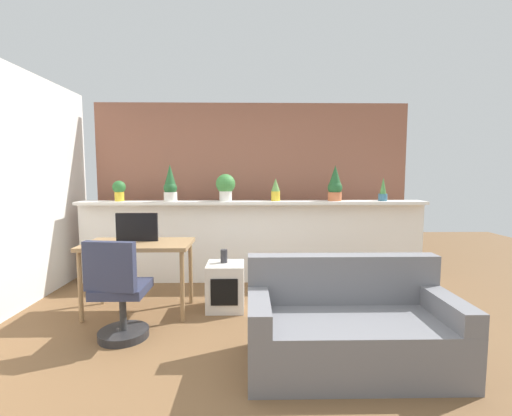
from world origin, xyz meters
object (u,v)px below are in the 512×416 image
at_px(potted_plant_0, 119,190).
at_px(office_chair, 119,298).
at_px(potted_plant_5, 383,191).
at_px(vase_on_shelf, 224,256).
at_px(tv_monitor, 137,227).
at_px(couch, 350,329).
at_px(desk, 138,250).
at_px(side_cube_shelf, 225,286).
at_px(potted_plant_3, 276,190).
at_px(potted_plant_1, 170,185).
at_px(potted_plant_2, 226,186).
at_px(potted_plant_4, 335,185).

distance_m(potted_plant_0, office_chair, 2.00).
bearing_deg(potted_plant_5, vase_on_shelf, -155.84).
height_order(tv_monitor, couch, tv_monitor).
distance_m(potted_plant_0, desk, 1.33).
bearing_deg(side_cube_shelf, office_chair, -140.55).
bearing_deg(vase_on_shelf, couch, -48.80).
height_order(potted_plant_5, office_chair, potted_plant_5).
bearing_deg(potted_plant_5, potted_plant_3, 179.29).
bearing_deg(potted_plant_1, desk, -96.99).
distance_m(potted_plant_2, couch, 2.59).
bearing_deg(couch, office_chair, 167.45).
xyz_separation_m(potted_plant_5, couch, (-1.03, -2.12, -0.95)).
bearing_deg(tv_monitor, desk, -68.64).
bearing_deg(potted_plant_1, tv_monitor, -99.46).
xyz_separation_m(potted_plant_2, potted_plant_3, (0.67, 0.02, -0.05)).
bearing_deg(potted_plant_5, potted_plant_0, 179.99).
bearing_deg(side_cube_shelf, potted_plant_5, 25.40).
xyz_separation_m(potted_plant_3, tv_monitor, (-1.55, -0.99, -0.35)).
relative_size(tv_monitor, office_chair, 0.48).
xyz_separation_m(potted_plant_4, desk, (-2.32, -1.07, -0.65)).
bearing_deg(potted_plant_0, potted_plant_3, 0.47).
bearing_deg(potted_plant_4, office_chair, -143.10).
relative_size(office_chair, side_cube_shelf, 1.82).
xyz_separation_m(potted_plant_4, couch, (-0.38, -2.14, -1.04)).
bearing_deg(potted_plant_5, potted_plant_4, 178.14).
bearing_deg(potted_plant_4, potted_plant_2, -179.12).
height_order(potted_plant_1, desk, potted_plant_1).
distance_m(potted_plant_5, vase_on_shelf, 2.37).
xyz_separation_m(potted_plant_0, side_cube_shelf, (1.46, -0.98, -1.01)).
relative_size(desk, side_cube_shelf, 2.20).
xyz_separation_m(potted_plant_5, desk, (-2.96, -1.05, -0.57)).
relative_size(potted_plant_3, office_chair, 0.33).
relative_size(potted_plant_3, desk, 0.28).
relative_size(desk, office_chair, 1.21).
xyz_separation_m(potted_plant_2, couch, (1.08, -2.12, -1.02)).
bearing_deg(potted_plant_3, vase_on_shelf, -123.58).
height_order(potted_plant_3, side_cube_shelf, potted_plant_3).
height_order(potted_plant_3, vase_on_shelf, potted_plant_3).
bearing_deg(vase_on_shelf, potted_plant_5, 24.16).
bearing_deg(potted_plant_1, office_chair, -93.40).
distance_m(potted_plant_0, potted_plant_3, 2.08).
distance_m(potted_plant_1, potted_plant_2, 0.73).
relative_size(potted_plant_1, potted_plant_4, 1.02).
xyz_separation_m(potted_plant_3, vase_on_shelf, (-0.63, -0.95, -0.68)).
height_order(desk, couch, couch).
height_order(potted_plant_0, side_cube_shelf, potted_plant_0).
relative_size(potted_plant_0, couch, 0.17).
height_order(potted_plant_1, potted_plant_5, potted_plant_1).
height_order(potted_plant_5, couch, potted_plant_5).
height_order(potted_plant_1, potted_plant_2, potted_plant_1).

